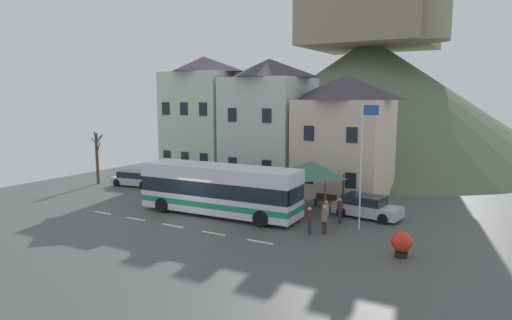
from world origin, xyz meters
TOP-DOWN VIEW (x-y plane):
  - ground_plane at (0.00, -0.00)m, footprint 40.00×60.00m
  - townhouse_00 at (-7.42, 11.86)m, footprint 6.09×5.78m
  - townhouse_01 at (-0.91, 12.26)m, footprint 6.32×6.58m
  - townhouse_02 at (5.82, 12.09)m, footprint 6.49×6.25m
  - hilltop_castle at (1.29, 33.79)m, footprint 43.54×43.54m
  - transit_bus at (0.98, 2.07)m, footprint 10.95×3.16m
  - bus_shelter at (5.79, 5.82)m, footprint 3.60×3.60m
  - parked_car_00 at (9.43, 6.25)m, footprint 4.40×2.34m
  - parked_car_01 at (-10.80, 6.42)m, footprint 4.32×2.36m
  - parked_car_02 at (-5.46, 6.28)m, footprint 4.41×2.14m
  - pedestrian_00 at (8.42, 1.57)m, footprint 0.35×0.35m
  - pedestrian_01 at (7.69, 1.22)m, footprint 0.33×0.33m
  - pedestrian_02 at (8.03, 2.79)m, footprint 0.32×0.33m
  - pedestrian_03 at (8.45, 4.03)m, footprint 0.35×0.35m
  - public_bench at (6.11, 7.62)m, footprint 1.52×0.48m
  - flagpole at (9.90, 3.48)m, footprint 0.95×0.10m
  - harbour_buoy at (12.98, 0.01)m, footprint 0.99×0.99m
  - bare_tree_00 at (-14.40, 5.48)m, footprint 1.40×1.37m

SIDE VIEW (x-z plane):
  - ground_plane at x=0.00m, z-range -0.06..0.00m
  - public_bench at x=6.11m, z-range 0.03..0.90m
  - parked_car_01 at x=-10.80m, z-range -0.01..1.27m
  - parked_car_02 at x=-5.46m, z-range -0.01..1.34m
  - parked_car_00 at x=9.43m, z-range -0.02..1.39m
  - harbour_buoy at x=12.98m, z-range 0.07..1.32m
  - pedestrian_01 at x=7.69m, z-range 0.06..1.58m
  - pedestrian_02 at x=8.03m, z-range 0.09..1.72m
  - pedestrian_03 at x=8.45m, z-range 0.15..1.70m
  - pedestrian_00 at x=8.42m, z-range 0.14..1.78m
  - transit_bus at x=0.98m, z-range 0.02..3.24m
  - bare_tree_00 at x=-14.40m, z-range 0.16..4.71m
  - bus_shelter at x=5.79m, z-range 1.18..4.59m
  - flagpole at x=9.90m, z-range 0.56..7.79m
  - townhouse_02 at x=5.82m, z-range 0.00..9.30m
  - townhouse_01 at x=-0.91m, z-range 0.00..10.75m
  - townhouse_00 at x=-7.42m, z-range 0.00..11.19m
  - hilltop_castle at x=1.29m, z-range -2.75..18.33m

